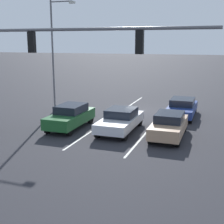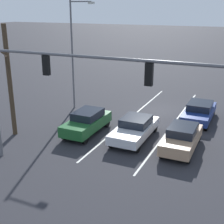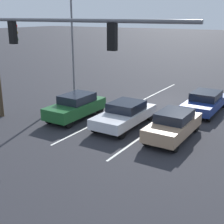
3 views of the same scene
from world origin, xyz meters
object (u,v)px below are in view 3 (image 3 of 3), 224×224
object	(u,v)px
car_darkgreen_rightlane_front	(76,106)
car_tan_leftlane_front	(173,125)
traffic_signal_gantry	(16,48)
street_lamp_right_shoulder	(74,32)
car_navy_leftlane_second	(205,101)
car_silver_midlane_front	(125,114)

from	to	relation	value
car_darkgreen_rightlane_front	car_tan_leftlane_front	xyz separation A→B (m)	(-6.38, -0.11, -0.04)
car_tan_leftlane_front	traffic_signal_gantry	bearing A→B (deg)	43.08
street_lamp_right_shoulder	traffic_signal_gantry	bearing A→B (deg)	114.38
car_navy_leftlane_second	traffic_signal_gantry	size ratio (longest dim) A/B	0.40
car_darkgreen_rightlane_front	car_silver_midlane_front	xyz separation A→B (m)	(-3.29, -0.38, -0.06)
car_navy_leftlane_second	traffic_signal_gantry	world-z (taller)	traffic_signal_gantry
car_tan_leftlane_front	traffic_signal_gantry	world-z (taller)	traffic_signal_gantry
traffic_signal_gantry	street_lamp_right_shoulder	distance (m)	10.39
traffic_signal_gantry	car_tan_leftlane_front	bearing A→B (deg)	-136.92
car_navy_leftlane_second	street_lamp_right_shoulder	xyz separation A→B (m)	(9.90, 1.24, 4.25)
car_darkgreen_rightlane_front	car_navy_leftlane_second	distance (m)	8.57
car_darkgreen_rightlane_front	traffic_signal_gantry	world-z (taller)	traffic_signal_gantry
car_silver_midlane_front	street_lamp_right_shoulder	world-z (taller)	street_lamp_right_shoulder
car_silver_midlane_front	traffic_signal_gantry	distance (m)	7.24
car_silver_midlane_front	car_tan_leftlane_front	distance (m)	3.10
car_darkgreen_rightlane_front	car_silver_midlane_front	bearing A→B (deg)	-173.36
traffic_signal_gantry	car_navy_leftlane_second	bearing A→B (deg)	-117.65
car_darkgreen_rightlane_front	car_navy_leftlane_second	size ratio (longest dim) A/B	0.90
car_navy_leftlane_second	street_lamp_right_shoulder	size ratio (longest dim) A/B	0.55
car_navy_leftlane_second	traffic_signal_gantry	bearing A→B (deg)	62.35
car_darkgreen_rightlane_front	car_tan_leftlane_front	world-z (taller)	car_darkgreen_rightlane_front
car_tan_leftlane_front	car_navy_leftlane_second	world-z (taller)	car_tan_leftlane_front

